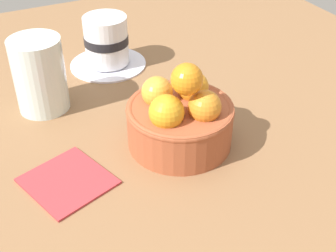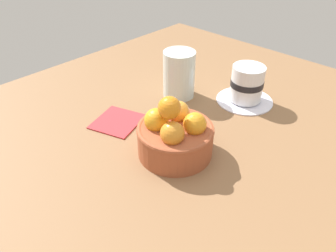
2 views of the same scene
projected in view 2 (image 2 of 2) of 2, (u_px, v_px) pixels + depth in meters
ground_plane at (175, 162)px, 62.97cm from camera, size 115.18×100.70×4.96cm
terracotta_bowl at (175, 135)px, 59.09cm from camera, size 13.95×13.95×12.53cm
coffee_cup at (247, 86)px, 74.70cm from camera, size 13.03×13.03×8.74cm
water_glass at (179, 74)px, 76.18cm from camera, size 7.43×7.43×10.98cm
folded_napkin at (117, 121)px, 69.63cm from camera, size 11.89×11.56×0.60cm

